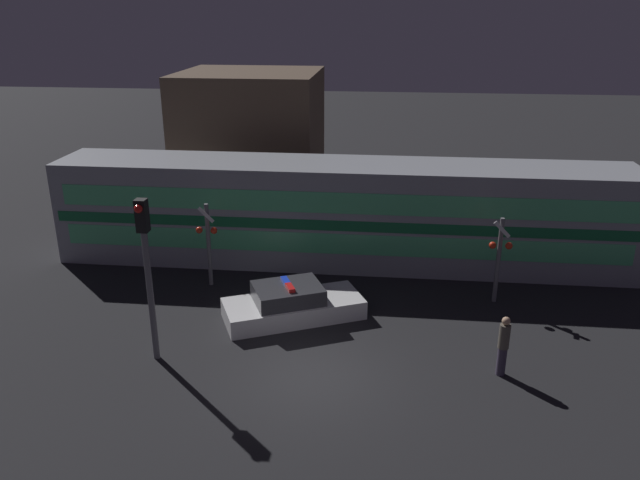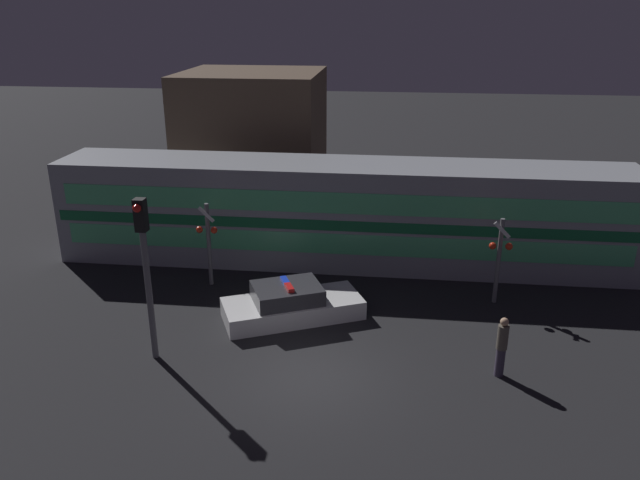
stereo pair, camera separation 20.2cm
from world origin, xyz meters
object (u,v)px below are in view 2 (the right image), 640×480
Objects in this scene: train at (343,213)px; pedestrian at (502,346)px; traffic_light_corner at (146,262)px; police_car at (291,304)px; crossing_signal_near at (499,256)px.

train is 9.24m from pedestrian.
train is 4.61× the size of traffic_light_corner.
police_car is 1.00× the size of traffic_light_corner.
traffic_light_corner reaches higher than crossing_signal_near.
crossing_signal_near is (5.49, -3.14, -0.27)m from train.
traffic_light_corner is at bearing -154.99° from crossing_signal_near.
traffic_light_corner reaches higher than pedestrian.
traffic_light_corner is (-9.70, -0.20, 2.07)m from pedestrian.
police_car is 6.76m from pedestrian.
crossing_signal_near is (0.52, 4.57, 0.80)m from pedestrian.
police_car is (-1.22, -5.03, -1.51)m from train.
pedestrian is at bearing -47.83° from police_car.
police_car is 1.59× the size of crossing_signal_near.
train is 7.32× the size of crossing_signal_near.
train reaches higher than pedestrian.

